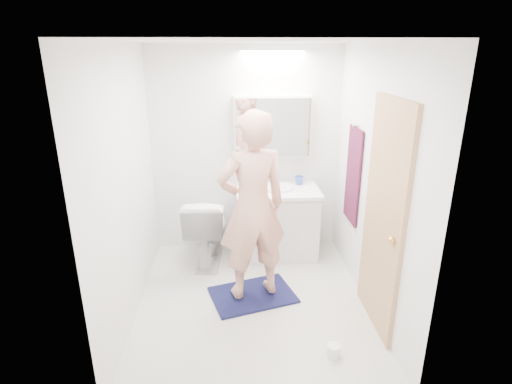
{
  "coord_description": "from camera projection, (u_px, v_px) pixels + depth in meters",
  "views": [
    {
      "loc": [
        -0.2,
        -3.41,
        2.36
      ],
      "look_at": [
        0.05,
        0.25,
        1.05
      ],
      "focal_mm": 28.63,
      "sensor_mm": 36.0,
      "label": 1
    }
  ],
  "objects": [
    {
      "name": "floor",
      "position": [
        253.0,
        301.0,
        4.01
      ],
      "size": [
        2.5,
        2.5,
        0.0
      ],
      "primitive_type": "plane",
      "color": "silver",
      "rests_on": "ground"
    },
    {
      "name": "ceiling",
      "position": [
        252.0,
        41.0,
        3.2
      ],
      "size": [
        2.5,
        2.5,
        0.0
      ],
      "primitive_type": "plane",
      "rotation": [
        3.14,
        0.0,
        0.0
      ],
      "color": "white",
      "rests_on": "floor"
    },
    {
      "name": "wall_back",
      "position": [
        246.0,
        152.0,
        4.78
      ],
      "size": [
        2.5,
        0.0,
        2.5
      ],
      "primitive_type": "plane",
      "rotation": [
        1.57,
        0.0,
        0.0
      ],
      "color": "white",
      "rests_on": "floor"
    },
    {
      "name": "wall_front",
      "position": [
        265.0,
        253.0,
        2.43
      ],
      "size": [
        2.5,
        0.0,
        2.5
      ],
      "primitive_type": "plane",
      "rotation": [
        -1.57,
        0.0,
        0.0
      ],
      "color": "white",
      "rests_on": "floor"
    },
    {
      "name": "wall_left",
      "position": [
        126.0,
        188.0,
        3.53
      ],
      "size": [
        0.0,
        2.5,
        2.5
      ],
      "primitive_type": "plane",
      "rotation": [
        1.57,
        0.0,
        1.57
      ],
      "color": "white",
      "rests_on": "floor"
    },
    {
      "name": "wall_right",
      "position": [
        374.0,
        183.0,
        3.67
      ],
      "size": [
        0.0,
        2.5,
        2.5
      ],
      "primitive_type": "plane",
      "rotation": [
        1.57,
        0.0,
        -1.57
      ],
      "color": "white",
      "rests_on": "floor"
    },
    {
      "name": "vanity_cabinet",
      "position": [
        277.0,
        224.0,
        4.8
      ],
      "size": [
        0.9,
        0.55,
        0.78
      ],
      "primitive_type": "cube",
      "color": "silver",
      "rests_on": "floor"
    },
    {
      "name": "countertop",
      "position": [
        278.0,
        191.0,
        4.67
      ],
      "size": [
        0.95,
        0.58,
        0.04
      ],
      "primitive_type": "cube",
      "color": "white",
      "rests_on": "vanity_cabinet"
    },
    {
      "name": "sink_basin",
      "position": [
        278.0,
        187.0,
        4.68
      ],
      "size": [
        0.36,
        0.36,
        0.03
      ],
      "primitive_type": "cylinder",
      "color": "white",
      "rests_on": "countertop"
    },
    {
      "name": "faucet",
      "position": [
        276.0,
        177.0,
        4.84
      ],
      "size": [
        0.02,
        0.02,
        0.16
      ],
      "primitive_type": "cylinder",
      "color": "silver",
      "rests_on": "countertop"
    },
    {
      "name": "medicine_cabinet",
      "position": [
        272.0,
        127.0,
        4.63
      ],
      "size": [
        0.88,
        0.14,
        0.7
      ],
      "primitive_type": "cube",
      "color": "white",
      "rests_on": "wall_back"
    },
    {
      "name": "mirror_panel",
      "position": [
        273.0,
        128.0,
        4.55
      ],
      "size": [
        0.84,
        0.01,
        0.66
      ],
      "primitive_type": "cube",
      "color": "silver",
      "rests_on": "medicine_cabinet"
    },
    {
      "name": "toilet",
      "position": [
        207.0,
        229.0,
        4.64
      ],
      "size": [
        0.52,
        0.83,
        0.81
      ],
      "primitive_type": "imported",
      "rotation": [
        0.0,
        0.0,
        3.05
      ],
      "color": "white",
      "rests_on": "floor"
    },
    {
      "name": "bath_rug",
      "position": [
        253.0,
        295.0,
        4.09
      ],
      "size": [
        0.92,
        0.75,
        0.02
      ],
      "primitive_type": "cube",
      "rotation": [
        0.0,
        0.0,
        0.29
      ],
      "color": "#151441",
      "rests_on": "floor"
    },
    {
      "name": "person",
      "position": [
        252.0,
        208.0,
        3.77
      ],
      "size": [
        0.76,
        0.6,
        1.81
      ],
      "primitive_type": "imported",
      "rotation": [
        0.0,
        0.0,
        3.43
      ],
      "color": "#DB9983",
      "rests_on": "bath_rug"
    },
    {
      "name": "door",
      "position": [
        384.0,
        219.0,
        3.41
      ],
      "size": [
        0.04,
        0.8,
        2.0
      ],
      "primitive_type": "cube",
      "color": "tan",
      "rests_on": "wall_right"
    },
    {
      "name": "door_knob",
      "position": [
        392.0,
        240.0,
        3.14
      ],
      "size": [
        0.06,
        0.06,
        0.06
      ],
      "primitive_type": "sphere",
      "color": "gold",
      "rests_on": "door"
    },
    {
      "name": "towel",
      "position": [
        353.0,
        176.0,
        4.22
      ],
      "size": [
        0.02,
        0.42,
        1.0
      ],
      "primitive_type": "cube",
      "color": "#181034",
      "rests_on": "wall_right"
    },
    {
      "name": "towel_hook",
      "position": [
        356.0,
        126.0,
        4.05
      ],
      "size": [
        0.07,
        0.02,
        0.02
      ],
      "primitive_type": "cylinder",
      "rotation": [
        0.0,
        1.57,
        0.0
      ],
      "color": "silver",
      "rests_on": "wall_right"
    },
    {
      "name": "soap_bottle_a",
      "position": [
        251.0,
        177.0,
        4.75
      ],
      "size": [
        0.1,
        0.1,
        0.22
      ],
      "primitive_type": "imported",
      "rotation": [
        0.0,
        0.0,
        0.25
      ],
      "color": "beige",
      "rests_on": "countertop"
    },
    {
      "name": "soap_bottle_b",
      "position": [
        257.0,
        178.0,
        4.79
      ],
      "size": [
        0.1,
        0.1,
        0.16
      ],
      "primitive_type": "imported",
      "rotation": [
        0.0,
        0.0,
        -0.48
      ],
      "color": "#5A9DC2",
      "rests_on": "countertop"
    },
    {
      "name": "toothbrush_cup",
      "position": [
        299.0,
        180.0,
        4.81
      ],
      "size": [
        0.14,
        0.14,
        0.1
      ],
      "primitive_type": "imported",
      "rotation": [
        0.0,
        0.0,
        -0.34
      ],
      "color": "#3E5ABB",
      "rests_on": "countertop"
    },
    {
      "name": "toilet_paper_roll",
      "position": [
        333.0,
        350.0,
        3.28
      ],
      "size": [
        0.11,
        0.11,
        0.1
      ],
      "primitive_type": "cylinder",
      "color": "white",
      "rests_on": "floor"
    }
  ]
}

